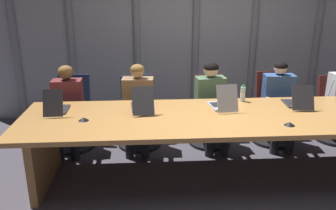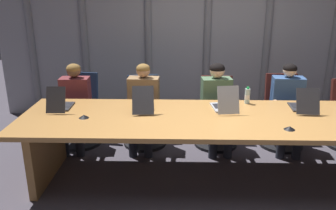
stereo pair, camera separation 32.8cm
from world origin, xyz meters
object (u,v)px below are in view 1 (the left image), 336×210
water_bottle_primary (243,94)px  laptop_left_end (57,107)px  person_right_mid (279,100)px  conference_mic_right_side (290,124)px  laptop_right_mid (297,102)px  person_left_mid (138,103)px  person_center (212,100)px  person_left_end (67,104)px  office_chair_right_mid (273,116)px  conference_mic_left_side (84,119)px  laptop_center (222,103)px  office_chair_center (210,118)px  laptop_left_mid (142,105)px  office_chair_left_mid (139,120)px  office_chair_left_end (73,121)px  office_chair_right_end (336,116)px

water_bottle_primary → laptop_left_end: bearing=-173.1°
person_right_mid → conference_mic_right_side: person_right_mid is taller
laptop_right_mid → person_left_mid: (-1.90, 0.57, -0.16)m
person_center → person_left_end: bearing=-95.6°
office_chair_right_mid → conference_mic_left_side: size_ratio=8.86×
laptop_center → person_left_end: size_ratio=0.40×
office_chair_right_mid → office_chair_center: bearing=-90.8°
person_left_mid → office_chair_center: bearing=101.9°
laptop_right_mid → office_chair_right_mid: bearing=3.3°
laptop_right_mid → person_center: size_ratio=0.39×
laptop_left_end → laptop_right_mid: laptop_left_end is taller
laptop_left_mid → office_chair_left_mid: 0.87m
person_left_mid → water_bottle_primary: bearing=78.5°
laptop_right_mid → person_right_mid: (0.02, 0.57, -0.16)m
laptop_center → person_left_end: person_left_end is taller
office_chair_left_end → person_left_end: (-0.01, -0.16, 0.29)m
laptop_left_mid → person_left_end: bearing=55.0°
person_right_mid → water_bottle_primary: (-0.61, -0.34, 0.19)m
laptop_left_mid → laptop_right_mid: 1.84m
laptop_left_end → office_chair_right_end: bearing=-79.5°
person_right_mid → conference_mic_right_side: size_ratio=10.60×
laptop_center → conference_mic_left_side: laptop_center is taller
conference_mic_right_side → laptop_left_end: bearing=167.2°
office_chair_left_mid → office_chair_right_mid: office_chair_right_mid is taller
office_chair_left_mid → conference_mic_right_side: 2.09m
office_chair_center → office_chair_right_end: office_chair_center is taller
office_chair_right_mid → person_right_mid: bearing=0.8°
person_center → office_chair_left_mid: bearing=-104.7°
office_chair_right_end → person_center: person_center is taller
laptop_left_mid → office_chair_left_end: (-0.97, 0.74, -0.45)m
person_left_end → person_left_mid: person_left_mid is taller
laptop_right_mid → conference_mic_left_side: bearing=101.6°
office_chair_left_end → office_chair_center: 1.91m
office_chair_right_mid → conference_mic_right_side: (-0.35, -1.33, 0.41)m
office_chair_left_mid → office_chair_right_end: 2.84m
office_chair_right_end → conference_mic_left_side: office_chair_right_end is taller
person_left_mid → person_center: size_ratio=0.99×
laptop_left_mid → office_chair_left_end: bearing=48.1°
conference_mic_right_side → office_chair_right_mid: bearing=75.4°
laptop_center → laptop_right_mid: (0.90, 0.02, -0.00)m
laptop_right_mid → conference_mic_left_side: (-2.45, -0.32, -0.04)m
office_chair_left_end → office_chair_right_end: size_ratio=1.07×
laptop_left_end → conference_mic_right_side: size_ratio=3.91×
office_chair_center → conference_mic_right_side: bearing=25.0°
person_left_mid → person_right_mid: (1.92, -0.00, 0.00)m
laptop_center → conference_mic_right_side: (0.57, -0.57, -0.04)m
office_chair_center → conference_mic_left_side: bearing=-54.1°
office_chair_left_end → water_bottle_primary: (2.21, -0.50, 0.49)m
person_right_mid → person_center: bearing=-85.8°
person_left_end → conference_mic_right_side: person_left_end is taller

